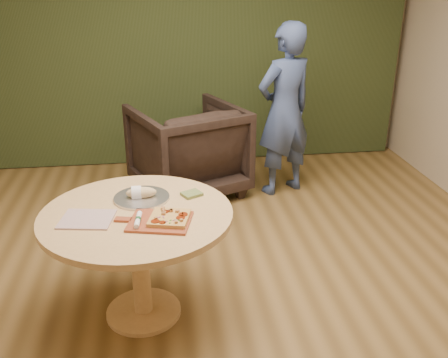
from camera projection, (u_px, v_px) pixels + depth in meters
name	position (u px, v px, depth m)	size (l,w,h in m)	color
room_shell	(226.00, 105.00, 2.81)	(5.04, 6.04, 2.84)	olive
curtain	(190.00, 39.00, 5.46)	(4.80, 0.14, 2.78)	#253116
pedestal_table	(138.00, 233.00, 3.07)	(1.17, 1.17, 0.75)	#DCAF71
pizza_paddle	(158.00, 221.00, 2.89)	(0.47, 0.36, 0.01)	#9B4527
flatbread_pizza	(169.00, 218.00, 2.89)	(0.27, 0.27, 0.04)	tan
cutlery_roll	(138.00, 220.00, 2.87)	(0.05, 0.20, 0.03)	white
newspaper	(87.00, 219.00, 2.92)	(0.30, 0.25, 0.01)	silver
serving_tray	(142.00, 198.00, 3.19)	(0.36, 0.36, 0.02)	silver
bread_roll	(140.00, 193.00, 3.18)	(0.19, 0.09, 0.09)	#D9BE84
green_packet	(192.00, 194.00, 3.24)	(0.12, 0.10, 0.02)	#4C5E2A
armchair	(188.00, 145.00, 4.92)	(0.97, 0.91, 1.00)	black
person_standing	(285.00, 111.00, 4.82)	(0.61, 0.40, 1.68)	#384B7B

